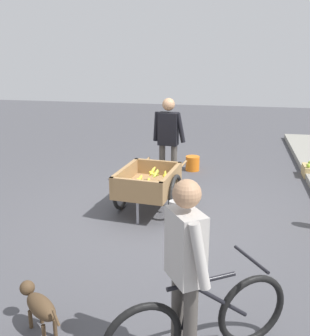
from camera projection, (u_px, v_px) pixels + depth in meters
name	position (u px, v px, depth m)	size (l,w,h in m)	color
ground_plane	(160.00, 217.00, 6.19)	(24.00, 24.00, 0.00)	#47474C
fruit_cart	(148.00, 185.00, 6.26)	(1.73, 1.01, 0.72)	#937047
vendor_person	(168.00, 135.00, 7.16)	(0.24, 0.58, 1.63)	#4C4742
bicycle	(200.00, 322.00, 3.31)	(0.96, 1.42, 0.85)	black
cyclist_person	(185.00, 260.00, 3.08)	(0.45, 0.38, 1.59)	#4C4742
dog	(39.00, 305.00, 3.66)	(0.45, 0.55, 0.40)	#4C3823
plastic_bucket	(193.00, 163.00, 8.44)	(0.29, 0.29, 0.30)	orange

